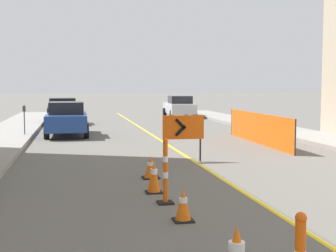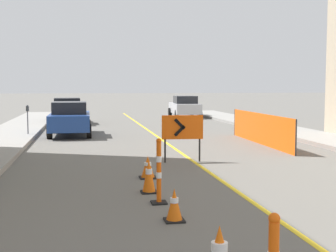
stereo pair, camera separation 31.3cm
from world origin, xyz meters
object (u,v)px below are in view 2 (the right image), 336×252
object	(u,v)px
traffic_cone_fourth	(174,205)
arrow_barricade_primary	(182,129)
traffic_cone_fifth	(149,176)
traffic_cone_farthest	(148,167)
parked_car_curb_near	(70,119)
parking_meter_far_curb	(28,114)
parked_car_curb_far	(185,107)
parked_car_curb_mid	(67,111)
delineator_post_rear	(159,175)

from	to	relation	value
traffic_cone_fourth	arrow_barricade_primary	distance (m)	6.34
traffic_cone_fifth	traffic_cone_farthest	size ratio (longest dim) A/B	1.31
parked_car_curb_near	traffic_cone_fourth	bearing A→B (deg)	-81.14
parking_meter_far_curb	parked_car_curb_near	bearing A→B (deg)	18.49
parked_car_curb_near	parked_car_curb_far	world-z (taller)	same
parked_car_curb_far	parked_car_curb_mid	bearing A→B (deg)	-150.39
arrow_barricade_primary	parked_car_curb_near	xyz separation A→B (m)	(-3.60, 8.42, -0.22)
parked_car_curb_mid	delineator_post_rear	bearing A→B (deg)	-85.55
traffic_cone_farthest	parked_car_curb_mid	size ratio (longest dim) A/B	0.13
traffic_cone_fourth	parked_car_curb_mid	bearing A→B (deg)	96.63
traffic_cone_fourth	traffic_cone_fifth	distance (m)	2.22
parked_car_curb_far	parking_meter_far_curb	distance (m)	15.57
parked_car_curb_near	delineator_post_rear	bearing A→B (deg)	-80.65
parked_car_curb_mid	parked_car_curb_far	bearing A→B (deg)	24.50
traffic_cone_farthest	parked_car_curb_mid	xyz separation A→B (m)	(-2.59, 17.93, 0.52)
parked_car_curb_near	parked_car_curb_far	size ratio (longest dim) A/B	0.98
delineator_post_rear	arrow_barricade_primary	size ratio (longest dim) A/B	0.91
traffic_cone_farthest	parked_car_curb_near	size ratio (longest dim) A/B	0.13
traffic_cone_fifth	arrow_barricade_primary	xyz separation A→B (m)	(1.58, 3.91, 0.65)
arrow_barricade_primary	parked_car_curb_mid	bearing A→B (deg)	107.76
traffic_cone_fourth	delineator_post_rear	bearing A→B (deg)	93.19
traffic_cone_fourth	parked_car_curb_near	xyz separation A→B (m)	(-2.16, 14.55, 0.52)
delineator_post_rear	parked_car_curb_far	world-z (taller)	parked_car_curb_far
delineator_post_rear	traffic_cone_fifth	bearing A→B (deg)	93.86
traffic_cone_fifth	traffic_cone_farthest	xyz separation A→B (m)	(0.19, 1.61, -0.09)
traffic_cone_farthest	delineator_post_rear	xyz separation A→B (m)	(-0.13, -2.59, 0.29)
parked_car_curb_mid	parked_car_curb_far	xyz separation A→B (m)	(8.36, 4.24, 0.00)
traffic_cone_fourth	arrow_barricade_primary	xyz separation A→B (m)	(1.44, 6.13, 0.74)
delineator_post_rear	parking_meter_far_curb	xyz separation A→B (m)	(-3.94, 12.69, 0.52)
traffic_cone_fifth	parked_car_curb_near	distance (m)	12.50
arrow_barricade_primary	parked_car_curb_near	bearing A→B (deg)	116.66
delineator_post_rear	parked_car_curb_mid	world-z (taller)	parked_car_curb_mid
parked_car_curb_mid	parked_car_curb_far	world-z (taller)	same
traffic_cone_farthest	parked_car_curb_far	world-z (taller)	parked_car_curb_far
traffic_cone_fourth	traffic_cone_farthest	distance (m)	3.83
traffic_cone_fifth	traffic_cone_farthest	world-z (taller)	traffic_cone_fifth
traffic_cone_fourth	delineator_post_rear	size ratio (longest dim) A/B	0.44
traffic_cone_fourth	traffic_cone_fifth	xyz separation A→B (m)	(-0.14, 2.22, 0.08)
parking_meter_far_curb	traffic_cone_fifth	bearing A→B (deg)	-71.72
parked_car_curb_far	parked_car_curb_near	bearing A→B (deg)	-122.19
arrow_barricade_primary	parked_car_curb_near	world-z (taller)	parked_car_curb_near
arrow_barricade_primary	parking_meter_far_curb	world-z (taller)	parking_meter_far_curb
delineator_post_rear	parked_car_curb_mid	distance (m)	20.66
parked_car_curb_mid	parked_car_curb_far	distance (m)	9.37
traffic_cone_fourth	traffic_cone_fifth	size ratio (longest dim) A/B	0.77
arrow_barricade_primary	parking_meter_far_curb	size ratio (longest dim) A/B	1.10
arrow_barricade_primary	parked_car_curb_near	size ratio (longest dim) A/B	0.33
traffic_cone_fourth	parking_meter_far_curb	xyz separation A→B (m)	(-4.01, 13.93, 0.81)
parked_car_curb_mid	parking_meter_far_curb	bearing A→B (deg)	-103.07
delineator_post_rear	parked_car_curb_near	bearing A→B (deg)	98.94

